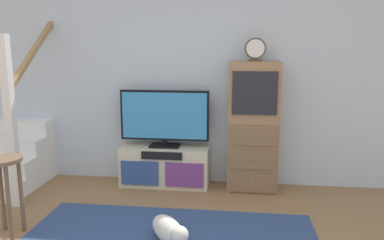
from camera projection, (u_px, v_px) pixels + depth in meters
name	position (u px, v px, depth m)	size (l,w,h in m)	color
back_wall	(192.00, 74.00, 4.61)	(6.40, 0.12, 2.70)	silver
media_console	(165.00, 166.00, 4.59)	(1.07, 0.38, 0.48)	beige
television	(165.00, 117.00, 4.50)	(1.07, 0.22, 0.69)	black
side_cabinet	(253.00, 127.00, 4.38)	(0.58, 0.38, 1.51)	#93704C
desk_clock	(255.00, 50.00, 4.20)	(0.24, 0.08, 0.26)	#4C3823
staircase	(16.00, 151.00, 4.82)	(1.00, 1.36, 2.20)	white
bar_stool_near	(3.00, 179.00, 3.30)	(0.34, 0.34, 0.72)	brown
dog	(169.00, 230.00, 3.24)	(0.43, 0.47, 0.23)	beige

